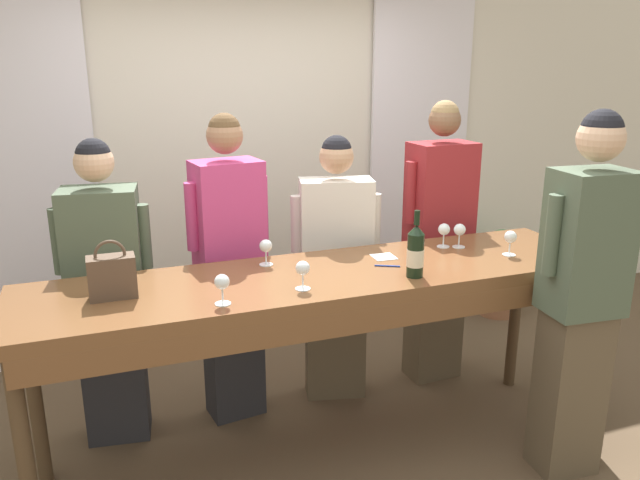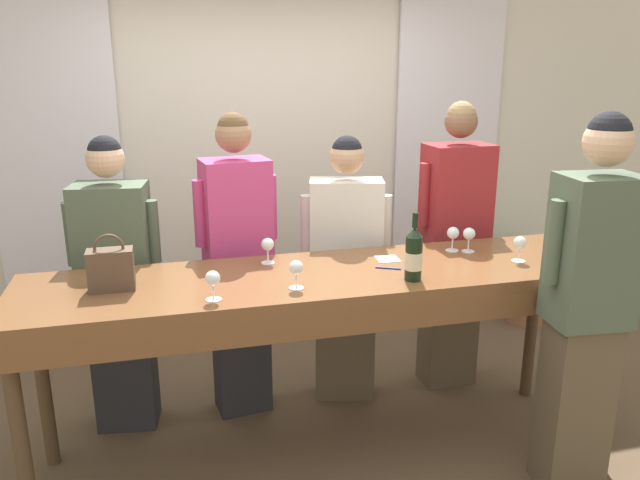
{
  "view_description": "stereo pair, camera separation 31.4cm",
  "coord_description": "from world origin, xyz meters",
  "px_view_note": "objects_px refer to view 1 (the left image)",
  "views": [
    {
      "loc": [
        -1.05,
        -2.75,
        2.08
      ],
      "look_at": [
        0.0,
        0.07,
        1.19
      ],
      "focal_mm": 35.0,
      "sensor_mm": 36.0,
      "label": 1
    },
    {
      "loc": [
        -0.75,
        -2.85,
        2.08
      ],
      "look_at": [
        0.0,
        0.07,
        1.19
      ],
      "focal_mm": 35.0,
      "sensor_mm": 36.0,
      "label": 2
    }
  ],
  "objects_px": {
    "wine_bottle": "(415,252)",
    "guest_pink_top": "(230,268)",
    "guest_striped_shirt": "(438,242)",
    "handbag": "(112,276)",
    "host_pouring": "(581,295)",
    "potted_plant": "(500,270)",
    "wine_glass_front_mid": "(444,231)",
    "wine_glass_center_left": "(266,247)",
    "guest_olive_jacket": "(107,294)",
    "tasting_bar": "(326,292)",
    "guest_cream_sweater": "(336,268)",
    "wine_glass_front_right": "(222,283)",
    "wine_glass_center_right": "(303,269)",
    "wine_glass_center_mid": "(510,238)",
    "wine_glass_front_left": "(460,231)"
  },
  "relations": [
    {
      "from": "wine_bottle",
      "to": "wine_glass_front_right",
      "type": "xyz_separation_m",
      "value": [
        -0.96,
        -0.03,
        -0.03
      ]
    },
    {
      "from": "wine_glass_front_mid",
      "to": "guest_striped_shirt",
      "type": "height_order",
      "value": "guest_striped_shirt"
    },
    {
      "from": "guest_striped_shirt",
      "to": "host_pouring",
      "type": "bearing_deg",
      "value": -83.35
    },
    {
      "from": "wine_glass_center_right",
      "to": "potted_plant",
      "type": "height_order",
      "value": "wine_glass_center_right"
    },
    {
      "from": "handbag",
      "to": "guest_pink_top",
      "type": "distance_m",
      "value": 0.89
    },
    {
      "from": "wine_glass_center_left",
      "to": "wine_glass_center_mid",
      "type": "relative_size",
      "value": 1.0
    },
    {
      "from": "handbag",
      "to": "host_pouring",
      "type": "bearing_deg",
      "value": -14.6
    },
    {
      "from": "handbag",
      "to": "wine_glass_center_right",
      "type": "height_order",
      "value": "handbag"
    },
    {
      "from": "guest_olive_jacket",
      "to": "handbag",
      "type": "bearing_deg",
      "value": -87.53
    },
    {
      "from": "wine_glass_center_left",
      "to": "tasting_bar",
      "type": "bearing_deg",
      "value": -44.52
    },
    {
      "from": "wine_glass_center_right",
      "to": "guest_pink_top",
      "type": "height_order",
      "value": "guest_pink_top"
    },
    {
      "from": "guest_olive_jacket",
      "to": "guest_pink_top",
      "type": "height_order",
      "value": "guest_pink_top"
    },
    {
      "from": "handbag",
      "to": "guest_olive_jacket",
      "type": "height_order",
      "value": "guest_olive_jacket"
    },
    {
      "from": "wine_glass_center_right",
      "to": "host_pouring",
      "type": "xyz_separation_m",
      "value": [
        1.31,
        -0.36,
        -0.17
      ]
    },
    {
      "from": "tasting_bar",
      "to": "wine_bottle",
      "type": "xyz_separation_m",
      "value": [
        0.39,
        -0.19,
        0.22
      ]
    },
    {
      "from": "wine_glass_front_mid",
      "to": "guest_pink_top",
      "type": "distance_m",
      "value": 1.23
    },
    {
      "from": "tasting_bar",
      "to": "wine_glass_front_right",
      "type": "relative_size",
      "value": 21.78
    },
    {
      "from": "tasting_bar",
      "to": "guest_pink_top",
      "type": "bearing_deg",
      "value": 120.73
    },
    {
      "from": "potted_plant",
      "to": "guest_pink_top",
      "type": "bearing_deg",
      "value": -163.24
    },
    {
      "from": "wine_bottle",
      "to": "wine_glass_front_right",
      "type": "distance_m",
      "value": 0.96
    },
    {
      "from": "wine_glass_center_left",
      "to": "guest_olive_jacket",
      "type": "height_order",
      "value": "guest_olive_jacket"
    },
    {
      "from": "wine_glass_front_left",
      "to": "guest_pink_top",
      "type": "relative_size",
      "value": 0.08
    },
    {
      "from": "guest_olive_jacket",
      "to": "potted_plant",
      "type": "relative_size",
      "value": 2.31
    },
    {
      "from": "handbag",
      "to": "wine_glass_center_left",
      "type": "xyz_separation_m",
      "value": [
        0.76,
        0.2,
        -0.01
      ]
    },
    {
      "from": "wine_bottle",
      "to": "wine_glass_center_left",
      "type": "distance_m",
      "value": 0.77
    },
    {
      "from": "guest_striped_shirt",
      "to": "handbag",
      "type": "bearing_deg",
      "value": -164.29
    },
    {
      "from": "guest_striped_shirt",
      "to": "wine_glass_front_mid",
      "type": "bearing_deg",
      "value": -117.77
    },
    {
      "from": "wine_glass_front_mid",
      "to": "guest_cream_sweater",
      "type": "distance_m",
      "value": 0.7
    },
    {
      "from": "wine_glass_center_mid",
      "to": "wine_glass_front_left",
      "type": "bearing_deg",
      "value": 128.38
    },
    {
      "from": "wine_glass_front_left",
      "to": "wine_glass_front_mid",
      "type": "distance_m",
      "value": 0.09
    },
    {
      "from": "tasting_bar",
      "to": "wine_glass_front_right",
      "type": "height_order",
      "value": "wine_glass_front_right"
    },
    {
      "from": "wine_glass_center_right",
      "to": "guest_striped_shirt",
      "type": "xyz_separation_m",
      "value": [
        1.18,
        0.76,
        -0.2
      ]
    },
    {
      "from": "host_pouring",
      "to": "wine_bottle",
      "type": "bearing_deg",
      "value": 155.7
    },
    {
      "from": "wine_bottle",
      "to": "guest_pink_top",
      "type": "bearing_deg",
      "value": 133.57
    },
    {
      "from": "wine_glass_front_mid",
      "to": "guest_cream_sweater",
      "type": "relative_size",
      "value": 0.08
    },
    {
      "from": "guest_olive_jacket",
      "to": "wine_glass_front_left",
      "type": "bearing_deg",
      "value": -13.02
    },
    {
      "from": "wine_bottle",
      "to": "wine_glass_front_left",
      "type": "xyz_separation_m",
      "value": [
        0.47,
        0.35,
        -0.03
      ]
    },
    {
      "from": "tasting_bar",
      "to": "wine_bottle",
      "type": "distance_m",
      "value": 0.49
    },
    {
      "from": "host_pouring",
      "to": "wine_glass_front_right",
      "type": "bearing_deg",
      "value": 169.76
    },
    {
      "from": "wine_glass_front_mid",
      "to": "wine_glass_center_left",
      "type": "relative_size",
      "value": 1.0
    },
    {
      "from": "wine_glass_center_left",
      "to": "guest_olive_jacket",
      "type": "bearing_deg",
      "value": 155.31
    },
    {
      "from": "wine_glass_front_mid",
      "to": "guest_striped_shirt",
      "type": "xyz_separation_m",
      "value": [
        0.21,
        0.4,
        -0.2
      ]
    },
    {
      "from": "wine_glass_center_right",
      "to": "guest_olive_jacket",
      "type": "relative_size",
      "value": 0.08
    },
    {
      "from": "tasting_bar",
      "to": "wine_glass_center_right",
      "type": "distance_m",
      "value": 0.31
    },
    {
      "from": "wine_glass_center_left",
      "to": "guest_pink_top",
      "type": "relative_size",
      "value": 0.08
    },
    {
      "from": "tasting_bar",
      "to": "guest_cream_sweater",
      "type": "bearing_deg",
      "value": 64.2
    },
    {
      "from": "handbag",
      "to": "host_pouring",
      "type": "xyz_separation_m",
      "value": [
        2.14,
        -0.56,
        -0.18
      ]
    },
    {
      "from": "handbag",
      "to": "host_pouring",
      "type": "height_order",
      "value": "host_pouring"
    },
    {
      "from": "host_pouring",
      "to": "guest_striped_shirt",
      "type": "bearing_deg",
      "value": 96.65
    },
    {
      "from": "wine_glass_front_mid",
      "to": "handbag",
      "type": "bearing_deg",
      "value": -174.85
    }
  ]
}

